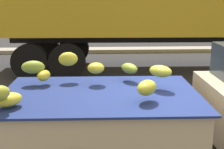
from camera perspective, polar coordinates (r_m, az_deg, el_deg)
curb_strip at (r=14.03m, az=2.85°, el=4.45°), size 80.00×0.80×0.16m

